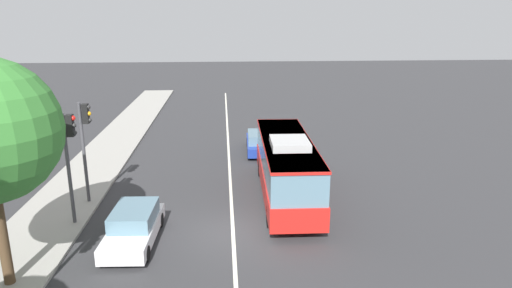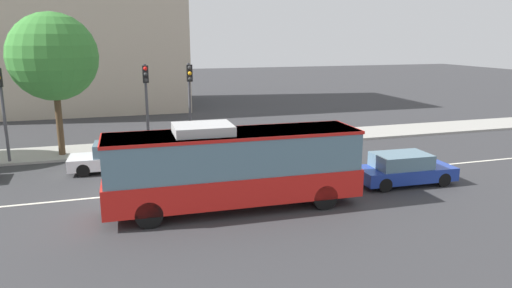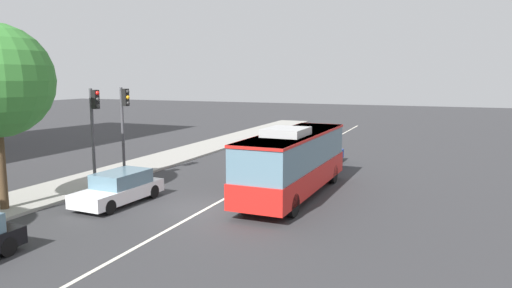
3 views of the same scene
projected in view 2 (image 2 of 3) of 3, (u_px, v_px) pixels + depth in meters
name	position (u px, v px, depth m)	size (l,w,h in m)	color
ground_plane	(133.00, 194.00, 20.14)	(160.00, 160.00, 0.00)	#333335
sidewalk_kerb	(126.00, 149.00, 28.00)	(80.00, 3.62, 0.14)	#9E9B93
lane_centre_line	(133.00, 194.00, 20.14)	(76.00, 0.16, 0.01)	silver
transit_bus	(234.00, 164.00, 18.16)	(10.06, 2.73, 3.46)	red
sedan_blue	(404.00, 169.00, 21.41)	(4.56, 1.96, 1.46)	#1E3899
sedan_white	(117.00, 156.00, 23.66)	(4.58, 2.02, 1.46)	white
traffic_light_near_corner	(2.00, 98.00, 24.11)	(0.34, 0.62, 5.20)	#47474C
traffic_light_mid_block	(146.00, 93.00, 26.22)	(0.33, 0.62, 5.20)	#47474C
traffic_light_far_corner	(190.00, 92.00, 26.98)	(0.32, 0.62, 5.20)	#47474C
street_tree_kerbside_left	(53.00, 57.00, 25.21)	(4.79, 4.79, 8.02)	#4C3823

